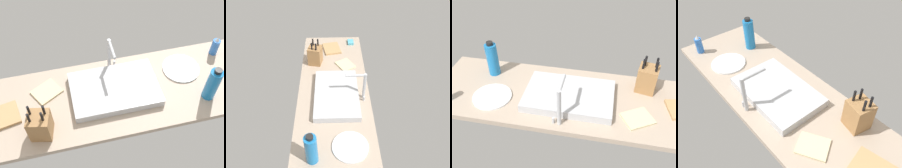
# 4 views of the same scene
# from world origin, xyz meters

# --- Properties ---
(countertop_slab) EXTENTS (1.82, 0.58, 0.04)m
(countertop_slab) POSITION_xyz_m (0.00, 0.00, 0.02)
(countertop_slab) COLOR tan
(countertop_slab) RESTS_ON ground
(sink_basin) EXTENTS (0.54, 0.35, 0.05)m
(sink_basin) POSITION_xyz_m (0.02, 0.02, 0.06)
(sink_basin) COLOR #B7BABF
(sink_basin) RESTS_ON countertop_slab
(faucet) EXTENTS (0.05, 0.16, 0.24)m
(faucet) POSITION_xyz_m (0.04, 0.22, 0.18)
(faucet) COLOR #B7BABF
(faucet) RESTS_ON countertop_slab
(knife_block) EXTENTS (0.14, 0.14, 0.24)m
(knife_block) POSITION_xyz_m (-0.45, -0.17, 0.12)
(knife_block) COLOR #9E7042
(knife_block) RESTS_ON countertop_slab
(soap_bottle) EXTENTS (0.05, 0.05, 0.15)m
(soap_bottle) POSITION_xyz_m (0.77, 0.19, 0.10)
(soap_bottle) COLOR blue
(soap_bottle) RESTS_ON countertop_slab
(water_bottle) EXTENTS (0.08, 0.08, 0.25)m
(water_bottle) POSITION_xyz_m (0.58, -0.14, 0.15)
(water_bottle) COLOR #1970B7
(water_bottle) RESTS_ON countertop_slab
(dinner_plate) EXTENTS (0.24, 0.24, 0.01)m
(dinner_plate) POSITION_xyz_m (0.50, 0.10, 0.04)
(dinner_plate) COLOR white
(dinner_plate) RESTS_ON countertop_slab
(dish_towel) EXTENTS (0.21, 0.20, 0.01)m
(dish_towel) POSITION_xyz_m (-0.40, 0.12, 0.04)
(dish_towel) COLOR beige
(dish_towel) RESTS_ON countertop_slab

